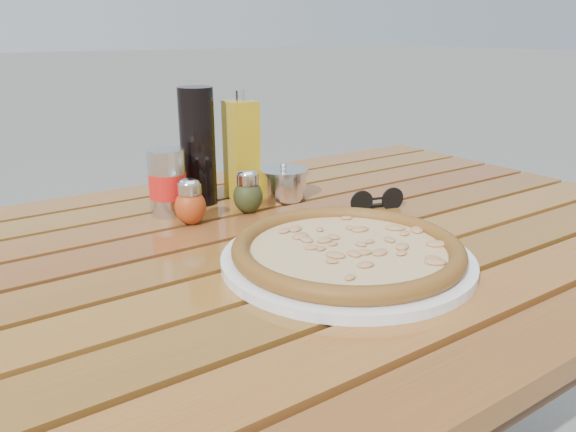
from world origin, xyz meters
TOP-DOWN VIEW (x-y plane):
  - table at (0.00, -0.00)m, footprint 1.40×0.90m
  - plate at (-0.00, -0.13)m, footprint 0.44×0.44m
  - pizza at (-0.00, -0.13)m, footprint 0.34×0.34m
  - pepper_shaker at (-0.11, 0.16)m, footprint 0.07×0.07m
  - oregano_shaker at (0.00, 0.15)m, footprint 0.06×0.06m
  - dark_bottle at (-0.04, 0.26)m, footprint 0.08×0.08m
  - soda_can at (-0.12, 0.22)m, footprint 0.07×0.07m
  - olive_oil_cruet at (0.05, 0.25)m, footprint 0.06×0.06m
  - parmesan_tin at (0.11, 0.19)m, footprint 0.10×0.10m
  - sunglasses at (0.21, 0.03)m, footprint 0.11×0.04m

SIDE VIEW (x-z plane):
  - table at x=0.00m, z-range 0.30..1.05m
  - plate at x=0.00m, z-range 0.75..0.76m
  - sunglasses at x=0.21m, z-range 0.74..0.79m
  - pizza at x=0.00m, z-range 0.76..0.79m
  - parmesan_tin at x=0.11m, z-range 0.74..0.82m
  - pepper_shaker at x=-0.11m, z-range 0.75..0.83m
  - oregano_shaker at x=0.00m, z-range 0.75..0.83m
  - soda_can at x=-0.12m, z-range 0.75..0.87m
  - olive_oil_cruet at x=0.05m, z-range 0.74..0.95m
  - dark_bottle at x=-0.04m, z-range 0.75..0.97m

